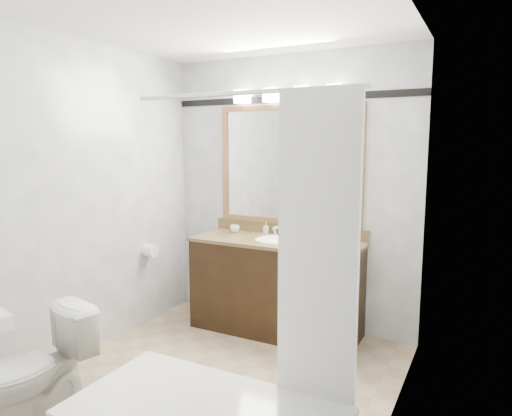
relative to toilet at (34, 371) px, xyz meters
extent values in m
cube|color=tan|center=(0.69, 0.92, -0.35)|extent=(2.40, 2.60, 0.01)
cube|color=white|center=(0.69, 0.92, 2.16)|extent=(2.40, 2.60, 0.01)
cube|color=silver|center=(0.69, 2.22, 0.90)|extent=(2.40, 0.01, 2.50)
cube|color=silver|center=(0.69, -0.39, 0.90)|extent=(2.40, 0.01, 2.50)
cube|color=silver|center=(-0.51, 0.92, 0.90)|extent=(0.01, 2.60, 2.50)
cube|color=silver|center=(1.90, 0.92, 0.90)|extent=(0.01, 2.60, 2.50)
cube|color=black|center=(0.69, 1.93, 0.06)|extent=(1.50, 0.55, 0.82)
cube|color=#9C7F49|center=(0.69, 1.93, 0.49)|extent=(1.53, 0.58, 0.03)
cube|color=#9C7F49|center=(0.69, 2.21, 0.55)|extent=(1.53, 0.03, 0.10)
ellipsoid|color=white|center=(0.69, 1.93, 0.47)|extent=(0.44, 0.34, 0.14)
cube|color=#976B44|center=(0.69, 2.20, 1.68)|extent=(1.40, 0.04, 0.05)
cube|color=#976B44|center=(0.69, 2.20, 0.63)|extent=(1.40, 0.04, 0.05)
cube|color=#976B44|center=(0.02, 2.20, 1.15)|extent=(0.05, 0.04, 1.00)
cube|color=#976B44|center=(1.37, 2.20, 1.15)|extent=(0.05, 0.04, 1.00)
cube|color=white|center=(0.69, 2.21, 1.15)|extent=(1.30, 0.01, 1.00)
cube|color=silver|center=(0.69, 2.19, 1.80)|extent=(0.90, 0.05, 0.03)
cube|color=white|center=(0.24, 2.14, 1.78)|extent=(0.12, 0.12, 0.12)
cube|color=white|center=(0.54, 2.14, 1.78)|extent=(0.12, 0.12, 0.12)
cube|color=white|center=(0.84, 2.14, 1.78)|extent=(0.12, 0.12, 0.12)
cube|color=white|center=(1.14, 2.14, 1.78)|extent=(0.12, 0.12, 0.12)
cube|color=black|center=(0.69, 2.21, 1.75)|extent=(2.40, 0.01, 0.06)
cylinder|color=silver|center=(1.22, 0.38, 1.60)|extent=(1.30, 0.02, 0.02)
cube|color=white|center=(1.64, 0.37, 0.83)|extent=(0.40, 0.04, 1.55)
cylinder|color=white|center=(-0.45, 1.58, 0.35)|extent=(0.11, 0.12, 0.12)
imported|color=white|center=(0.00, 0.00, 0.00)|extent=(0.53, 0.75, 0.70)
cylinder|color=black|center=(1.18, 1.94, 0.51)|extent=(0.17, 0.17, 0.02)
cylinder|color=black|center=(1.16, 2.00, 0.64)|extent=(0.15, 0.15, 0.25)
sphere|color=black|center=(1.16, 2.00, 0.76)|extent=(0.15, 0.15, 0.15)
cube|color=black|center=(1.19, 1.93, 0.72)|extent=(0.12, 0.12, 0.05)
cylinder|color=silver|center=(1.19, 1.93, 0.54)|extent=(0.06, 0.06, 0.06)
imported|color=white|center=(0.20, 2.07, 0.54)|extent=(0.12, 0.12, 0.07)
imported|color=white|center=(0.48, 2.15, 0.55)|extent=(0.06, 0.06, 0.10)
imported|color=white|center=(0.82, 2.11, 0.54)|extent=(0.08, 0.08, 0.08)
cube|color=beige|center=(0.76, 2.05, 0.51)|extent=(0.09, 0.07, 0.02)
camera|label=1|loc=(2.37, -1.66, 1.35)|focal=32.00mm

